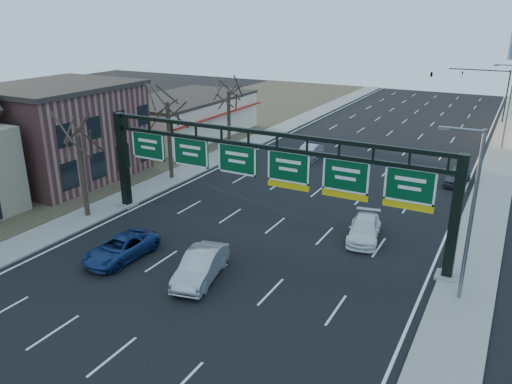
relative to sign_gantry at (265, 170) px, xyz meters
The scene contains 19 objects.
ground 9.24m from the sign_gantry, 91.15° to the right, with size 160.00×160.00×0.00m, color black.
sidewalk_left 18.24m from the sign_gantry, 137.20° to the left, with size 3.00×120.00×0.12m, color gray.
sidewalk_right 18.02m from the sign_gantry, 43.51° to the left, with size 3.00×120.00×0.12m, color gray.
dirt_strip_left 28.25m from the sign_gantry, 154.50° to the left, with size 21.00×120.00×0.06m, color #473D2B.
lane_markings 12.86m from the sign_gantry, 90.76° to the left, with size 21.60×120.00×0.01m, color white.
sign_gantry is the anchor object (origin of this frame).
brick_block 21.87m from the sign_gantry, behind, with size 10.40×12.40×8.30m.
cream_strip 30.24m from the sign_gantry, 135.86° to the left, with size 10.90×18.40×4.70m.
tree_gantry 13.53m from the sign_gantry, 166.97° to the right, with size 3.60×3.60×8.48m.
tree_mid 15.08m from the sign_gantry, 151.63° to the left, with size 3.60×3.60×9.24m.
tree_far 21.57m from the sign_gantry, 127.32° to the left, with size 3.60×3.60×8.86m.
streetlight_near 12.48m from the sign_gantry, ahead, with size 2.15×0.22×9.00m.
streetlight_far 34.29m from the sign_gantry, 68.96° to the left, with size 2.15×0.22×9.00m.
traffic_signal_mast 47.33m from the sign_gantry, 83.29° to the left, with size 10.16×0.54×7.00m.
car_blue_suv 10.01m from the sign_gantry, 132.00° to the right, with size 2.31×5.01×1.39m, color navy.
car_silver_sedan 7.66m from the sign_gantry, 94.58° to the right, with size 1.73×4.95×1.63m, color #A6A6AA.
car_white_wagon 7.65m from the sign_gantry, 25.15° to the left, with size 1.92×4.71×1.37m, color white.
car_grey_far 20.42m from the sign_gantry, 60.81° to the left, with size 1.68×4.16×1.42m, color #3D3F42.
car_silver_distant 19.41m from the sign_gantry, 103.73° to the left, with size 1.54×4.41×1.45m, color #AAABAF.
Camera 1 is at (13.96, -18.83, 14.07)m, focal length 35.00 mm.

